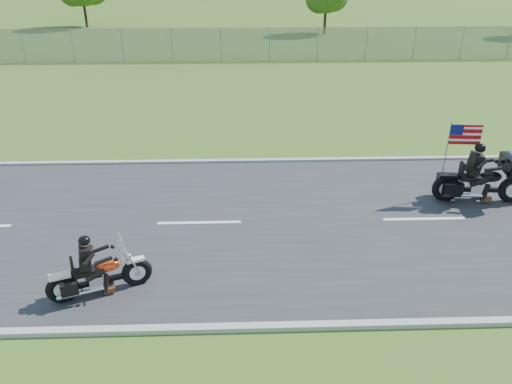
{
  "coord_description": "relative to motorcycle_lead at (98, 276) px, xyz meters",
  "views": [
    {
      "loc": [
        -0.88,
        -11.41,
        6.68
      ],
      "look_at": [
        -0.5,
        0.0,
        0.92
      ],
      "focal_mm": 35.0,
      "sensor_mm": 36.0,
      "label": 1
    }
  ],
  "objects": [
    {
      "name": "curb_south",
      "position": [
        3.88,
        -1.2,
        -0.42
      ],
      "size": [
        120.0,
        0.18,
        0.12
      ],
      "primitive_type": "cube",
      "color": "#9E9B93",
      "rests_on": "ground"
    },
    {
      "name": "motorcycle_follow",
      "position": [
        9.73,
        3.85,
        0.14
      ],
      "size": [
        2.66,
        0.89,
        2.22
      ],
      "rotation": [
        0.0,
        0.0,
        -0.08
      ],
      "color": "black",
      "rests_on": "ground"
    },
    {
      "name": "fence",
      "position": [
        -1.12,
        22.85,
        0.53
      ],
      "size": [
        60.0,
        0.03,
        2.0
      ],
      "primitive_type": "cube",
      "color": "gray",
      "rests_on": "ground"
    },
    {
      "name": "curb_north",
      "position": [
        3.88,
        6.9,
        -0.42
      ],
      "size": [
        120.0,
        0.18,
        0.12
      ],
      "primitive_type": "cube",
      "color": "#9E9B93",
      "rests_on": "ground"
    },
    {
      "name": "motorcycle_lead",
      "position": [
        0.0,
        0.0,
        0.0
      ],
      "size": [
        2.09,
        1.03,
        1.47
      ],
      "rotation": [
        0.0,
        0.0,
        0.36
      ],
      "color": "black",
      "rests_on": "ground"
    },
    {
      "name": "road",
      "position": [
        3.88,
        2.85,
        -0.45
      ],
      "size": [
        120.0,
        8.0,
        0.04
      ],
      "primitive_type": "cube",
      "color": "#28282B",
      "rests_on": "ground"
    },
    {
      "name": "ground",
      "position": [
        3.88,
        2.85,
        -0.47
      ],
      "size": [
        420.0,
        420.0,
        0.0
      ],
      "primitive_type": "plane",
      "color": "#374E18",
      "rests_on": "ground"
    }
  ]
}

